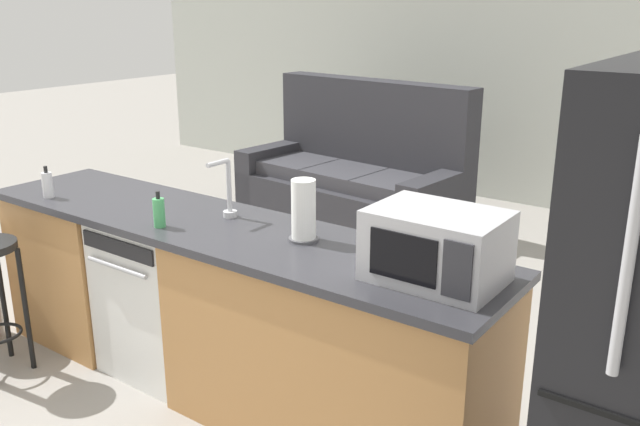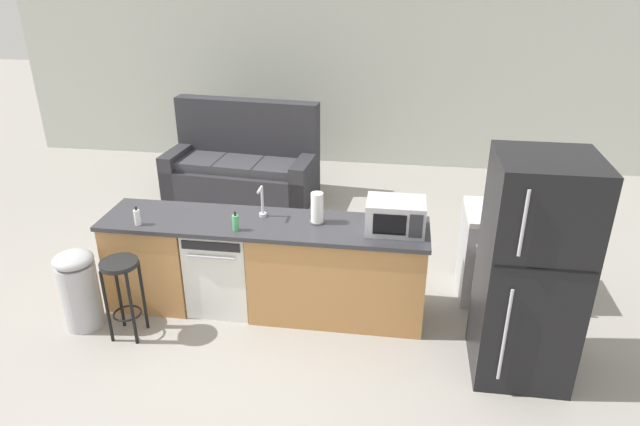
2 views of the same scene
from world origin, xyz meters
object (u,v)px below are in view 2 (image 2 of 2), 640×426
object	(u,v)px
dish_soap_bottle	(137,217)
soap_bottle	(236,223)
stove_range	(502,254)
dishwasher	(224,265)
trash_bin	(79,289)
kettle	(526,198)
paper_towel_roll	(317,208)
couch	(244,166)
microwave	(396,216)
bar_stool	(122,282)
refrigerator	(531,271)

from	to	relation	value
dish_soap_bottle	soap_bottle	bearing A→B (deg)	1.17
stove_range	soap_bottle	xyz separation A→B (m)	(-2.39, -0.74, 0.52)
dishwasher	trash_bin	bearing A→B (deg)	-156.61
dishwasher	kettle	distance (m)	2.91
dish_soap_bottle	paper_towel_roll	bearing A→B (deg)	9.94
dish_soap_bottle	couch	world-z (taller)	couch
couch	kettle	bearing A→B (deg)	-31.40
paper_towel_roll	couch	world-z (taller)	couch
paper_towel_roll	kettle	xyz separation A→B (m)	(1.89, 0.62, -0.05)
paper_towel_roll	trash_bin	world-z (taller)	paper_towel_roll
dishwasher	stove_range	size ratio (longest dim) A/B	0.93
dishwasher	trash_bin	xyz separation A→B (m)	(-1.17, -0.51, -0.04)
microwave	paper_towel_roll	world-z (taller)	paper_towel_roll
microwave	couch	distance (m)	3.48
dishwasher	microwave	size ratio (longest dim) A/B	1.68
bar_stool	couch	size ratio (longest dim) A/B	0.36
couch	microwave	bearing A→B (deg)	-52.06
microwave	kettle	bearing A→B (deg)	29.47
trash_bin	stove_range	bearing A→B (deg)	15.63
dishwasher	trash_bin	size ratio (longest dim) A/B	1.14
dish_soap_bottle	couch	size ratio (longest dim) A/B	0.08
dishwasher	paper_towel_roll	bearing A→B (deg)	4.06
refrigerator	dish_soap_bottle	world-z (taller)	refrigerator
microwave	trash_bin	bearing A→B (deg)	-169.53
bar_stool	dish_soap_bottle	bearing A→B (deg)	86.40
dishwasher	dish_soap_bottle	world-z (taller)	dish_soap_bottle
soap_bottle	kettle	bearing A→B (deg)	18.78
dishwasher	bar_stool	size ratio (longest dim) A/B	1.14
stove_range	refrigerator	distance (m)	1.19
dish_soap_bottle	kettle	xyz separation A→B (m)	(3.45, 0.89, 0.01)
bar_stool	trash_bin	xyz separation A→B (m)	(-0.47, 0.08, -0.16)
refrigerator	microwave	distance (m)	1.18
refrigerator	microwave	xyz separation A→B (m)	(-1.03, 0.55, 0.13)
dishwasher	kettle	size ratio (longest dim) A/B	4.10
stove_range	dish_soap_bottle	distance (m)	3.41
refrigerator	paper_towel_roll	size ratio (longest dim) A/B	6.42
paper_towel_roll	couch	bearing A→B (deg)	118.26
stove_range	dish_soap_bottle	bearing A→B (deg)	-166.97
refrigerator	couch	world-z (taller)	refrigerator
dish_soap_bottle	kettle	size ratio (longest dim) A/B	0.86
kettle	microwave	bearing A→B (deg)	-150.53
microwave	soap_bottle	world-z (taller)	microwave
paper_towel_roll	kettle	bearing A→B (deg)	18.06
dishwasher	paper_towel_roll	size ratio (longest dim) A/B	2.98
soap_bottle	dish_soap_bottle	bearing A→B (deg)	-178.83
dish_soap_bottle	bar_stool	xyz separation A→B (m)	(-0.02, -0.38, -0.44)
stove_range	kettle	size ratio (longest dim) A/B	4.39
kettle	dishwasher	bearing A→B (deg)	-166.22
refrigerator	stove_range	bearing A→B (deg)	89.99
stove_range	bar_stool	world-z (taller)	stove_range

